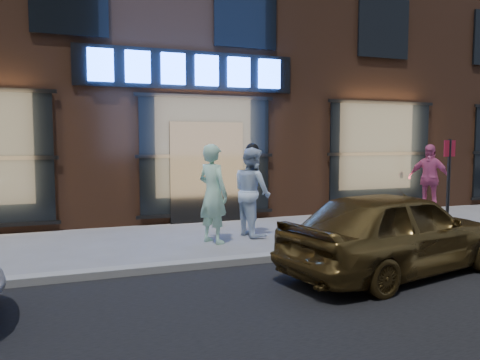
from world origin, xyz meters
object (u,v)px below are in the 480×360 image
Objects in this scene: man_cap at (252,192)px; man_bowtie at (213,194)px; sign_post at (448,180)px; passerby at (429,178)px; gold_sedan at (395,232)px.

man_bowtie is at bearing 103.22° from man_cap.
man_cap is 3.86m from sign_post.
sign_post reaches higher than man_cap.
passerby is at bearing 43.12° from sign_post.
sign_post is at bearing -125.57° from man_cap.
gold_sedan is at bearing -157.86° from sign_post.
man_cap is 5.84m from passerby.
man_bowtie is 3.52m from gold_sedan.
man_cap is 0.92× the size of sign_post.
gold_sedan is 2.98m from sign_post.
sign_post is (4.37, -1.40, 0.25)m from man_bowtie.
sign_post is at bearing -135.67° from man_bowtie.
man_bowtie is at bearing 20.33° from gold_sedan.
man_bowtie is 1.04× the size of man_cap.
man_cap is at bearing -109.95° from passerby.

